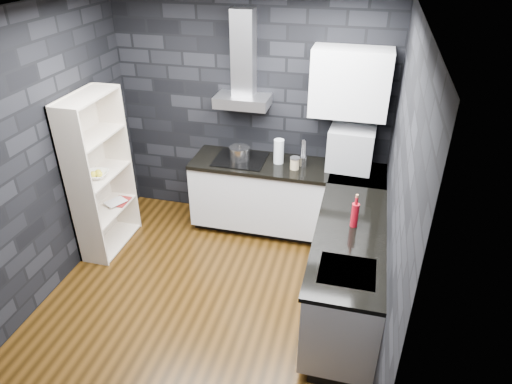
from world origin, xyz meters
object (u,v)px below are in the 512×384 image
at_px(storage_jar, 295,164).
at_px(utensil_crock, 303,161).
at_px(pot, 240,154).
at_px(appliance_garage, 351,150).
at_px(red_bottle, 355,215).
at_px(fruit_bowl, 97,175).
at_px(bookshelf, 100,175).
at_px(glass_vase, 279,151).

bearing_deg(storage_jar, utensil_crock, 48.22).
bearing_deg(pot, storage_jar, -5.70).
bearing_deg(utensil_crock, pot, -178.36).
distance_m(appliance_garage, red_bottle, 1.16).
height_order(utensil_crock, red_bottle, red_bottle).
height_order(red_bottle, fruit_bowl, red_bottle).
xyz_separation_m(appliance_garage, fruit_bowl, (-2.60, -0.89, -0.19)).
xyz_separation_m(utensil_crock, bookshelf, (-2.09, -0.76, -0.06)).
relative_size(glass_vase, storage_jar, 2.29).
bearing_deg(storage_jar, bookshelf, -161.58).
bearing_deg(storage_jar, glass_vase, 152.20).
bearing_deg(red_bottle, utensil_crock, 120.63).
distance_m(pot, appliance_garage, 1.25).
height_order(bookshelf, fruit_bowl, bookshelf).
relative_size(red_bottle, fruit_bowl, 0.95).
distance_m(storage_jar, appliance_garage, 0.63).
height_order(storage_jar, utensil_crock, storage_jar).
relative_size(utensil_crock, fruit_bowl, 0.49).
xyz_separation_m(glass_vase, fruit_bowl, (-1.81, -0.83, -0.10)).
height_order(appliance_garage, bookshelf, bookshelf).
height_order(utensil_crock, fruit_bowl, utensil_crock).
height_order(pot, storage_jar, pot).
bearing_deg(storage_jar, appliance_garage, 15.97).
relative_size(appliance_garage, bookshelf, 0.27).
distance_m(pot, fruit_bowl, 1.58).
bearing_deg(red_bottle, storage_jar, 125.82).
xyz_separation_m(pot, red_bottle, (1.36, -1.05, 0.04)).
bearing_deg(glass_vase, appliance_garage, 4.33).
bearing_deg(red_bottle, appliance_garage, 96.23).
bearing_deg(bookshelf, utensil_crock, 35.29).
bearing_deg(bookshelf, glass_vase, 38.64).
bearing_deg(red_bottle, fruit_bowl, 174.58).
relative_size(appliance_garage, red_bottle, 2.10).
bearing_deg(storage_jar, fruit_bowl, -160.26).
bearing_deg(pot, fruit_bowl, -150.00).
bearing_deg(appliance_garage, bookshelf, -159.43).
bearing_deg(glass_vase, red_bottle, -50.05).
xyz_separation_m(utensil_crock, red_bottle, (0.63, -1.07, 0.06)).
bearing_deg(pot, appliance_garage, 4.73).
distance_m(appliance_garage, fruit_bowl, 2.76).
xyz_separation_m(storage_jar, appliance_garage, (0.58, 0.17, 0.16)).
height_order(utensil_crock, bookshelf, bookshelf).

